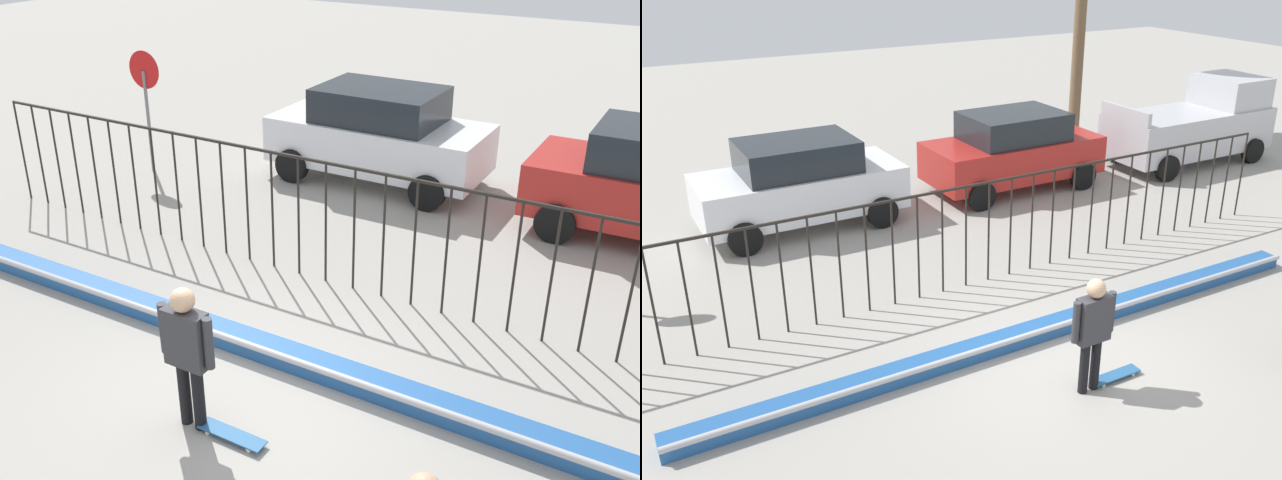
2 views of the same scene
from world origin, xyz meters
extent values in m
plane|color=#9E9991|center=(0.00, 0.00, 0.00)|extent=(60.00, 60.00, 0.00)
cube|color=#235699|center=(0.00, 0.86, 0.11)|extent=(11.00, 0.36, 0.22)
cylinder|color=#B2B2B7|center=(0.00, 0.68, 0.22)|extent=(11.00, 0.09, 0.09)
cylinder|color=black|center=(-7.00, 2.95, 0.95)|extent=(0.04, 0.04, 1.90)
cylinder|color=black|center=(-6.53, 2.95, 0.95)|extent=(0.04, 0.04, 1.90)
cylinder|color=black|center=(-6.07, 2.95, 0.95)|extent=(0.04, 0.04, 1.90)
cylinder|color=black|center=(-5.60, 2.95, 0.95)|extent=(0.04, 0.04, 1.90)
cylinder|color=black|center=(-5.13, 2.95, 0.95)|extent=(0.04, 0.04, 1.90)
cylinder|color=black|center=(-4.67, 2.95, 0.95)|extent=(0.04, 0.04, 1.90)
cylinder|color=black|center=(-4.20, 2.95, 0.95)|extent=(0.04, 0.04, 1.90)
cylinder|color=black|center=(-3.73, 2.95, 0.95)|extent=(0.04, 0.04, 1.90)
cylinder|color=black|center=(-3.27, 2.95, 0.95)|extent=(0.04, 0.04, 1.90)
cylinder|color=black|center=(-2.80, 2.95, 0.95)|extent=(0.04, 0.04, 1.90)
cylinder|color=black|center=(-2.33, 2.95, 0.95)|extent=(0.04, 0.04, 1.90)
cylinder|color=black|center=(-1.87, 2.95, 0.95)|extent=(0.04, 0.04, 1.90)
cylinder|color=black|center=(-1.40, 2.95, 0.95)|extent=(0.04, 0.04, 1.90)
cylinder|color=black|center=(-0.93, 2.95, 0.95)|extent=(0.04, 0.04, 1.90)
cylinder|color=black|center=(-0.47, 2.95, 0.95)|extent=(0.04, 0.04, 1.90)
cylinder|color=black|center=(0.00, 2.95, 0.95)|extent=(0.04, 0.04, 1.90)
cylinder|color=black|center=(0.47, 2.95, 0.95)|extent=(0.04, 0.04, 1.90)
cylinder|color=black|center=(0.93, 2.95, 0.95)|extent=(0.04, 0.04, 1.90)
cylinder|color=black|center=(1.40, 2.95, 0.95)|extent=(0.04, 0.04, 1.90)
cylinder|color=black|center=(1.87, 2.95, 0.95)|extent=(0.04, 0.04, 1.90)
cylinder|color=black|center=(2.33, 2.95, 0.95)|extent=(0.04, 0.04, 1.90)
cylinder|color=black|center=(2.80, 2.95, 0.95)|extent=(0.04, 0.04, 1.90)
cylinder|color=black|center=(3.27, 2.95, 0.95)|extent=(0.04, 0.04, 1.90)
cylinder|color=black|center=(3.73, 2.95, 0.95)|extent=(0.04, 0.04, 1.90)
cube|color=black|center=(0.00, 2.95, 1.88)|extent=(14.00, 0.04, 0.04)
cylinder|color=black|center=(-0.19, -0.63, 0.40)|extent=(0.13, 0.13, 0.80)
cylinder|color=black|center=(0.00, -0.63, 0.40)|extent=(0.13, 0.13, 0.80)
cube|color=#333338|center=(-0.10, -0.63, 1.13)|extent=(0.49, 0.21, 0.66)
sphere|color=tan|center=(-0.10, -0.63, 1.59)|extent=(0.26, 0.26, 0.26)
cylinder|color=#333338|center=(-0.39, -0.63, 1.16)|extent=(0.10, 0.10, 0.59)
cylinder|color=#333338|center=(0.20, -0.63, 1.16)|extent=(0.10, 0.10, 0.59)
cube|color=#26598C|center=(0.41, -0.62, 0.06)|extent=(0.80, 0.20, 0.02)
cylinder|color=silver|center=(0.68, -0.54, 0.03)|extent=(0.05, 0.03, 0.05)
cylinder|color=silver|center=(0.68, -0.69, 0.03)|extent=(0.05, 0.03, 0.05)
cylinder|color=silver|center=(0.14, -0.54, 0.03)|extent=(0.05, 0.03, 0.05)
cylinder|color=silver|center=(0.14, -0.69, 0.03)|extent=(0.05, 0.03, 0.05)
cube|color=silver|center=(-1.66, 7.18, 0.79)|extent=(4.30, 1.90, 0.90)
cube|color=#1E2328|center=(-1.66, 7.18, 1.57)|extent=(2.37, 1.71, 0.66)
cylinder|color=black|center=(-0.19, 8.13, 0.34)|extent=(0.68, 0.22, 0.68)
cylinder|color=black|center=(-0.19, 6.23, 0.34)|extent=(0.68, 0.22, 0.68)
cylinder|color=black|center=(-3.12, 8.13, 0.34)|extent=(0.68, 0.22, 0.68)
cylinder|color=black|center=(-3.12, 6.23, 0.34)|extent=(0.68, 0.22, 0.68)
cylinder|color=black|center=(2.18, 7.94, 0.34)|extent=(0.68, 0.22, 0.68)
cylinder|color=black|center=(2.18, 6.04, 0.34)|extent=(0.68, 0.22, 0.68)
cylinder|color=slate|center=(-6.00, 5.30, 1.05)|extent=(0.07, 0.07, 2.10)
cylinder|color=red|center=(-6.00, 5.32, 2.12)|extent=(0.76, 0.02, 0.76)
camera|label=1|loc=(4.26, -5.37, 5.30)|focal=40.42mm
camera|label=2|loc=(-5.61, -6.81, 5.83)|focal=39.33mm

